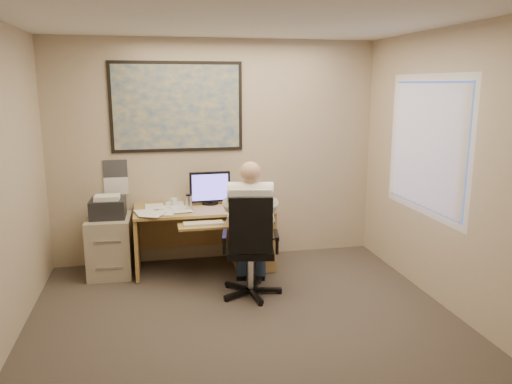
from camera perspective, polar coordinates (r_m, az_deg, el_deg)
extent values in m
cube|color=#3C352E|center=(4.45, -0.26, -16.89)|extent=(4.00, 4.50, 0.00)
cube|color=white|center=(3.92, -0.30, 20.05)|extent=(4.00, 4.50, 0.00)
cube|color=#C0AB91|center=(6.16, -4.52, 4.59)|extent=(4.00, 0.00, 2.70)
cube|color=#C0AB91|center=(1.93, 13.75, -13.25)|extent=(4.00, 0.00, 2.70)
cube|color=#C0AB91|center=(4.79, 23.88, 1.36)|extent=(0.00, 4.50, 2.70)
cube|color=#AA8B49|center=(5.89, -6.02, -1.90)|extent=(1.60, 0.75, 0.03)
cube|color=#B58A4A|center=(6.07, -0.51, -5.07)|extent=(0.45, 0.70, 0.70)
cube|color=#B58A4A|center=(5.97, -13.44, -5.73)|extent=(0.04, 0.70, 0.70)
cube|color=#B58A4A|center=(6.29, -6.29, -3.66)|extent=(1.55, 0.03, 0.55)
cylinder|color=black|center=(6.04, -5.27, -1.28)|extent=(0.19, 0.19, 0.02)
cube|color=black|center=(5.97, -5.29, 0.58)|extent=(0.48, 0.05, 0.37)
cube|color=#6252DF|center=(5.95, -5.26, 0.54)|extent=(0.43, 0.02, 0.31)
cube|color=#AA8B49|center=(5.47, -6.04, -3.82)|extent=(0.55, 0.30, 0.02)
cube|color=beige|center=(5.46, -6.05, -3.58)|extent=(0.43, 0.14, 0.02)
cube|color=black|center=(5.93, -2.12, -1.36)|extent=(0.22, 0.20, 0.04)
cylinder|color=silver|center=(5.77, -7.67, -1.22)|extent=(0.08, 0.08, 0.17)
cylinder|color=white|center=(6.00, -9.35, -1.13)|extent=(0.07, 0.07, 0.09)
cube|color=white|center=(5.86, -10.41, -1.85)|extent=(0.60, 0.56, 0.02)
cube|color=#1E4C93|center=(6.05, -9.01, 9.57)|extent=(1.56, 0.03, 1.06)
cube|color=white|center=(6.16, -15.75, 1.62)|extent=(0.28, 0.01, 0.42)
cube|color=#ADA38B|center=(6.03, -16.31, -5.93)|extent=(0.50, 0.60, 0.68)
cube|color=black|center=(5.91, -16.57, -1.82)|extent=(0.40, 0.35, 0.21)
cube|color=white|center=(5.86, -16.66, -0.62)|extent=(0.28, 0.22, 0.05)
cylinder|color=silver|center=(5.28, -0.63, -9.00)|extent=(0.06, 0.06, 0.41)
cube|color=black|center=(5.20, -0.63, -6.69)|extent=(0.55, 0.55, 0.07)
cube|color=black|center=(4.89, 0.37, -3.78)|extent=(0.43, 0.14, 0.56)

